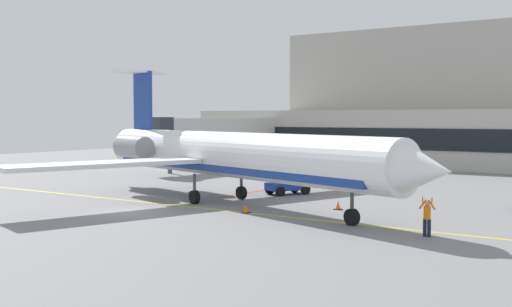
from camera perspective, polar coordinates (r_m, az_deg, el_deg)
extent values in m
cube|color=slate|center=(40.15, -11.18, -5.15)|extent=(120.00, 120.00, 0.10)
cube|color=yellow|center=(42.75, -7.67, -4.53)|extent=(108.00, 0.24, 0.01)
cube|color=red|center=(49.37, -0.35, -3.45)|extent=(0.30, 8.00, 0.01)
cube|color=#B7B2A8|center=(79.22, 16.88, 1.33)|extent=(63.40, 15.50, 6.58)
cube|color=#A8A49A|center=(84.35, 15.12, 7.11)|extent=(34.52, 10.85, 10.02)
cube|color=black|center=(71.83, 15.00, 1.21)|extent=(60.86, 0.12, 2.37)
cube|color=silver|center=(72.89, -2.91, 2.21)|extent=(1.40, 19.63, 2.40)
cube|color=#2D333D|center=(64.70, -8.68, 2.04)|extent=(2.40, 2.00, 2.64)
cylinder|color=#4C4C51|center=(79.75, 0.72, 0.28)|extent=(0.44, 0.44, 3.23)
cylinder|color=#4C4C51|center=(66.07, -7.66, -0.37)|extent=(0.44, 0.44, 3.23)
cylinder|color=white|center=(42.66, -2.25, -0.10)|extent=(28.42, 11.44, 3.00)
cube|color=navy|center=(42.72, -2.24, -1.20)|extent=(25.58, 10.29, 0.54)
cone|color=white|center=(31.52, 14.53, -1.40)|extent=(4.03, 3.79, 2.94)
cone|color=white|center=(56.17, -11.75, 0.65)|extent=(4.49, 3.60, 2.55)
cube|color=white|center=(49.84, 3.17, -0.13)|extent=(6.85, 13.14, 0.28)
cube|color=white|center=(41.16, -13.53, -0.94)|extent=(6.85, 13.14, 0.28)
cylinder|color=gray|center=(51.62, -6.15, 0.72)|extent=(3.93, 2.65, 1.65)
cylinder|color=gray|center=(49.26, -10.82, 0.56)|extent=(3.93, 2.65, 1.65)
cube|color=navy|center=(52.88, -10.02, 4.64)|extent=(2.65, 1.03, 4.62)
cube|color=white|center=(52.99, -10.05, 7.14)|extent=(3.43, 5.21, 0.20)
cylinder|color=#3F3F44|center=(34.62, 8.51, -4.14)|extent=(0.20, 0.20, 1.33)
cylinder|color=black|center=(34.75, 8.50, -5.60)|extent=(0.96, 0.60, 0.90)
cylinder|color=#3F3F44|center=(45.13, -1.31, -2.38)|extent=(0.20, 0.20, 1.33)
cylinder|color=black|center=(45.23, -1.31, -3.50)|extent=(0.96, 0.60, 0.90)
cylinder|color=#3F3F44|center=(42.91, -5.49, -2.69)|extent=(0.20, 0.20, 1.33)
cylinder|color=black|center=(43.01, -5.48, -3.87)|extent=(0.96, 0.60, 0.90)
cube|color=#19389E|center=(48.03, 2.81, -2.90)|extent=(2.77, 3.49, 0.54)
cube|color=navy|center=(48.42, 3.70, -1.98)|extent=(1.79, 1.74, 0.93)
cylinder|color=black|center=(49.28, 3.43, -3.06)|extent=(0.56, 0.75, 0.70)
cylinder|color=black|center=(48.01, 4.41, -3.24)|extent=(0.56, 0.75, 0.70)
cylinder|color=black|center=(48.15, 1.22, -3.21)|extent=(0.56, 0.75, 0.70)
cylinder|color=black|center=(46.84, 2.17, -3.39)|extent=(0.56, 0.75, 0.70)
cube|color=silver|center=(61.64, 10.50, -1.54)|extent=(4.17, 3.57, 0.65)
cube|color=#B8B1A9|center=(61.37, 9.48, -0.71)|extent=(2.12, 2.07, 1.14)
cylinder|color=black|center=(60.65, 9.34, -1.91)|extent=(0.73, 0.63, 0.70)
cylinder|color=black|center=(62.19, 9.09, -1.78)|extent=(0.73, 0.63, 0.70)
cylinder|color=black|center=(61.18, 11.92, -1.89)|extent=(0.73, 0.63, 0.70)
cylinder|color=black|center=(62.71, 11.62, -1.76)|extent=(0.73, 0.63, 0.70)
cylinder|color=white|center=(74.25, -0.37, -0.05)|extent=(5.05, 3.04, 2.25)
sphere|color=white|center=(73.30, 1.30, -0.10)|extent=(2.20, 2.20, 2.20)
sphere|color=white|center=(75.27, -2.01, -0.01)|extent=(2.20, 2.20, 2.20)
cube|color=#59595B|center=(75.16, -1.26, -1.00)|extent=(0.60, 2.02, 0.35)
cube|color=#59595B|center=(73.54, 0.53, -1.10)|extent=(0.60, 2.02, 0.35)
cylinder|color=#191E33|center=(32.23, 15.10, -6.41)|extent=(0.18, 0.18, 0.86)
cylinder|color=#191E33|center=(32.27, 14.75, -6.39)|extent=(0.18, 0.18, 0.86)
cylinder|color=orange|center=(32.13, 14.94, -5.08)|extent=(0.34, 0.34, 0.64)
sphere|color=tan|center=(32.07, 14.96, -4.31)|extent=(0.24, 0.24, 0.24)
cylinder|color=orange|center=(32.03, 15.34, -4.42)|extent=(0.40, 0.13, 0.50)
cylinder|color=#F2590C|center=(32.00, 15.35, -4.03)|extent=(0.06, 0.06, 0.28)
cylinder|color=orange|center=(32.13, 14.57, -4.39)|extent=(0.40, 0.13, 0.50)
cylinder|color=#F2590C|center=(32.10, 14.58, -4.00)|extent=(0.06, 0.06, 0.28)
cone|color=orange|center=(38.80, -0.88, -4.89)|extent=(0.36, 0.36, 0.55)
cube|color=black|center=(38.84, -0.88, -5.27)|extent=(0.47, 0.47, 0.04)
cone|color=orange|center=(40.50, 7.29, -4.57)|extent=(0.36, 0.36, 0.55)
cube|color=black|center=(40.53, 7.29, -4.93)|extent=(0.47, 0.47, 0.04)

